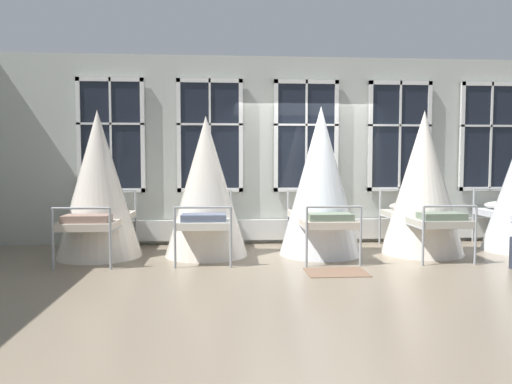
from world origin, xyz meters
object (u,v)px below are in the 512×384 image
object	(u,v)px
cot_first	(99,186)
cot_third	(320,183)
cot_second	(206,188)
cot_fourth	(423,184)

from	to	relation	value
cot_first	cot_third	world-z (taller)	cot_third
cot_second	cot_fourth	size ratio (longest dim) A/B	0.96
cot_third	cot_first	bearing A→B (deg)	89.05
cot_first	cot_second	distance (m)	1.64
cot_first	cot_second	size ratio (longest dim) A/B	1.04
cot_first	cot_fourth	distance (m)	5.09
cot_first	cot_second	world-z (taller)	cot_first
cot_third	cot_fourth	size ratio (longest dim) A/B	1.02
cot_first	cot_third	distance (m)	3.44
cot_third	cot_fourth	distance (m)	1.65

